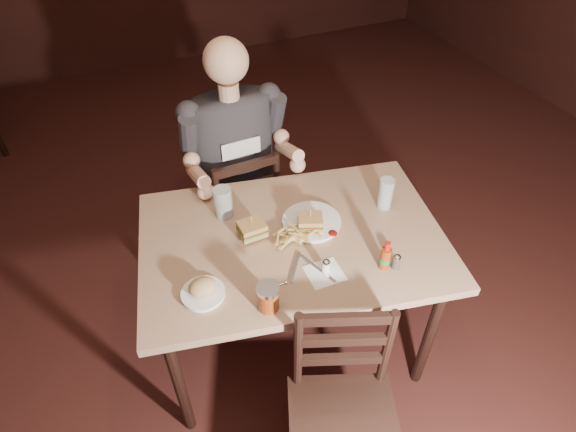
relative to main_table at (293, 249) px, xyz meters
name	(u,v)px	position (x,y,z in m)	size (l,w,h in m)	color
room_shell	(328,67)	(0.24, 0.21, 0.71)	(7.00, 7.00, 7.00)	black
main_table	(293,249)	(0.00, 0.00, 0.00)	(1.42, 1.09, 0.77)	#A57F62
chair_far	(239,207)	(-0.04, 0.66, -0.27)	(0.40, 0.43, 0.86)	black
chair_near	(344,426)	(-0.10, -0.68, -0.26)	(0.40, 0.44, 0.88)	black
diner	(235,137)	(-0.03, 0.61, 0.22)	(0.55, 0.43, 0.95)	#29292E
dinner_plate	(312,222)	(0.11, 0.04, 0.08)	(0.25, 0.25, 0.01)	white
sandwich_left	(252,226)	(-0.15, 0.07, 0.14)	(0.11, 0.09, 0.10)	tan
sandwich_right	(310,219)	(0.09, 0.01, 0.14)	(0.10, 0.08, 0.09)	tan
fries_pile	(295,232)	(0.01, -0.01, 0.11)	(0.24, 0.17, 0.04)	#E0BF67
ketchup_dollop	(333,233)	(0.16, -0.06, 0.09)	(0.04, 0.04, 0.01)	maroon
glass_left	(223,203)	(-0.22, 0.25, 0.15)	(0.08, 0.08, 0.15)	silver
glass_right	(386,194)	(0.46, 0.02, 0.15)	(0.07, 0.07, 0.15)	silver
hot_sauce	(386,255)	(0.26, -0.30, 0.14)	(0.04, 0.04, 0.14)	maroon
salt_shaker	(326,266)	(0.04, -0.23, 0.10)	(0.03, 0.03, 0.06)	white
pepper_shaker	(396,262)	(0.30, -0.32, 0.11)	(0.03, 0.03, 0.06)	#38332D
syrup_dispenser	(268,297)	(-0.23, -0.30, 0.13)	(0.09, 0.09, 0.11)	maroon
napkin	(324,273)	(0.03, -0.24, 0.08)	(0.14, 0.13, 0.00)	white
knife	(318,268)	(0.02, -0.20, 0.08)	(0.01, 0.19, 0.00)	silver
fork	(295,267)	(-0.06, -0.16, 0.08)	(0.01, 0.17, 0.01)	silver
side_plate	(203,294)	(-0.44, -0.15, 0.08)	(0.16, 0.16, 0.01)	white
bread_roll	(202,287)	(-0.43, -0.14, 0.12)	(0.10, 0.09, 0.06)	tan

